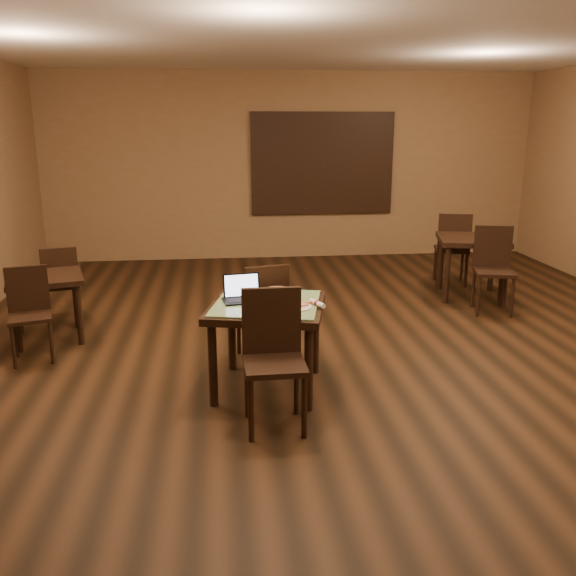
{
  "coord_description": "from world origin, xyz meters",
  "views": [
    {
      "loc": [
        -1.19,
        -5.05,
        2.2
      ],
      "look_at": [
        -0.64,
        -0.12,
        0.85
      ],
      "focal_mm": 38.0,
      "sensor_mm": 36.0,
      "label": 1
    }
  ],
  "objects": [
    {
      "name": "ground",
      "position": [
        0.0,
        0.0,
        0.0
      ],
      "size": [
        10.0,
        10.0,
        0.0
      ],
      "primitive_type": "plane",
      "color": "black",
      "rests_on": "ground"
    },
    {
      "name": "tiled_table",
      "position": [
        -0.83,
        -0.24,
        0.66
      ],
      "size": [
        1.1,
        1.1,
        0.76
      ],
      "rotation": [
        0.0,
        0.0,
        -0.22
      ],
      "color": "black",
      "rests_on": "ground"
    },
    {
      "name": "spatula",
      "position": [
        -0.69,
        -0.02,
        0.79
      ],
      "size": [
        0.2,
        0.25,
        0.01
      ],
      "primitive_type": "cube",
      "rotation": [
        0.0,
        0.0,
        0.54
      ],
      "color": "silver",
      "rests_on": "pizza_whole"
    },
    {
      "name": "chair_main_near",
      "position": [
        -0.83,
        -0.85,
        0.58
      ],
      "size": [
        0.45,
        0.45,
        1.03
      ],
      "rotation": [
        0.0,
        0.0,
        0.02
      ],
      "color": "black",
      "rests_on": "ground"
    },
    {
      "name": "other_table_b",
      "position": [
        -3.0,
        1.24,
        0.57
      ],
      "size": [
        0.9,
        0.9,
        0.68
      ],
      "rotation": [
        0.0,
        0.0,
        0.27
      ],
      "color": "black",
      "rests_on": "ground"
    },
    {
      "name": "pizza_whole",
      "position": [
        -0.71,
        -0.0,
        0.78
      ],
      "size": [
        0.34,
        0.34,
        0.02
      ],
      "color": "#D2BC8C",
      "rests_on": "pizza_pan"
    },
    {
      "name": "other_table_b_chair_far",
      "position": [
        -2.98,
        1.76,
        0.5
      ],
      "size": [
        0.47,
        0.47,
        0.88
      ],
      "rotation": [
        0.0,
        0.0,
        3.41
      ],
      "color": "black",
      "rests_on": "ground"
    },
    {
      "name": "other_table_b_chair_near",
      "position": [
        -3.02,
        0.72,
        0.5
      ],
      "size": [
        0.47,
        0.47,
        0.88
      ],
      "rotation": [
        0.0,
        0.0,
        0.27
      ],
      "color": "black",
      "rests_on": "ground"
    },
    {
      "name": "napkin_roll",
      "position": [
        -0.43,
        -0.38,
        0.78
      ],
      "size": [
        0.11,
        0.19,
        0.04
      ],
      "rotation": [
        0.0,
        0.0,
        0.41
      ],
      "color": "white",
      "rests_on": "tiled_table"
    },
    {
      "name": "mural",
      "position": [
        0.5,
        4.96,
        1.55
      ],
      "size": [
        2.34,
        0.05,
        1.64
      ],
      "color": "#25598B",
      "rests_on": "wall_back"
    },
    {
      "name": "pizza_slice",
      "position": [
        -0.61,
        -0.42,
        0.79
      ],
      "size": [
        0.28,
        0.28,
        0.02
      ],
      "primitive_type": null,
      "rotation": [
        0.0,
        0.0,
        0.46
      ],
      "color": "#D2BC8C",
      "rests_on": "plate"
    },
    {
      "name": "other_table_a_chair_near",
      "position": [
        2.03,
        1.7,
        0.57
      ],
      "size": [
        0.53,
        0.53,
        1.02
      ],
      "rotation": [
        0.0,
        0.0,
        -0.24
      ],
      "color": "black",
      "rests_on": "ground"
    },
    {
      "name": "chair_main_far",
      "position": [
        -0.81,
        0.38,
        0.54
      ],
      "size": [
        0.5,
        0.5,
        0.95
      ],
      "rotation": [
        0.0,
        0.0,
        3.39
      ],
      "color": "black",
      "rests_on": "ground"
    },
    {
      "name": "pizza_pan",
      "position": [
        -0.71,
        -0.0,
        0.77
      ],
      "size": [
        0.33,
        0.33,
        0.01
      ],
      "primitive_type": "cylinder",
      "color": "silver",
      "rests_on": "tiled_table"
    },
    {
      "name": "ceiling",
      "position": [
        0.0,
        0.0,
        3.0
      ],
      "size": [
        8.0,
        10.0,
        0.02
      ],
      "primitive_type": "cube",
      "rotation": [
        3.14,
        0.0,
        0.0
      ],
      "color": "silver",
      "rests_on": "wall_back"
    },
    {
      "name": "other_table_a",
      "position": [
        2.01,
        2.29,
        0.65
      ],
      "size": [
        1.01,
        1.01,
        0.79
      ],
      "rotation": [
        0.0,
        0.0,
        -0.24
      ],
      "color": "black",
      "rests_on": "ground"
    },
    {
      "name": "laptop",
      "position": [
        -1.03,
        -0.14,
        0.82
      ],
      "size": [
        0.34,
        0.29,
        0.21
      ],
      "rotation": [
        0.0,
        0.0,
        0.15
      ],
      "color": "black",
      "rests_on": "tiled_table"
    },
    {
      "name": "other_table_a_chair_far",
      "position": [
        1.98,
        2.89,
        0.57
      ],
      "size": [
        0.53,
        0.53,
        1.02
      ],
      "rotation": [
        0.0,
        0.0,
        2.9
      ],
      "color": "black",
      "rests_on": "ground"
    },
    {
      "name": "plate",
      "position": [
        -0.61,
        -0.42,
        0.77
      ],
      "size": [
        0.25,
        0.25,
        0.01
      ],
      "primitive_type": "cylinder",
      "color": "white",
      "rests_on": "tiled_table"
    },
    {
      "name": "wall_back",
      "position": [
        0.0,
        5.0,
        1.5
      ],
      "size": [
        8.0,
        0.02,
        3.0
      ],
      "primitive_type": "cube",
      "color": "olive",
      "rests_on": "ground"
    }
  ]
}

